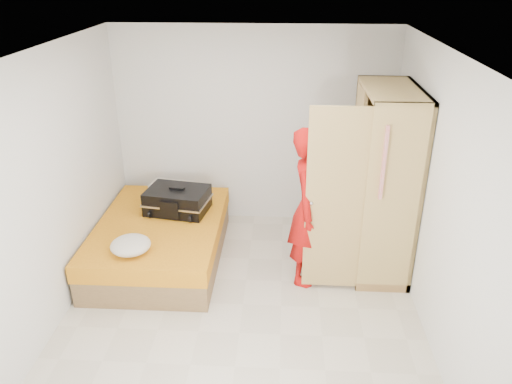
# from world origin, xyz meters

# --- Properties ---
(room) EXTENTS (4.00, 4.02, 2.60)m
(room) POSITION_xyz_m (0.00, 0.00, 1.30)
(room) COLOR beige
(room) RESTS_ON ground
(bed) EXTENTS (1.42, 2.02, 0.50)m
(bed) POSITION_xyz_m (-1.05, 0.84, 0.25)
(bed) COLOR olive
(bed) RESTS_ON ground
(wardrobe) EXTENTS (1.17, 1.20, 2.10)m
(wardrobe) POSITION_xyz_m (1.45, 0.86, 1.00)
(wardrobe) COLOR tan
(wardrobe) RESTS_ON ground
(person) EXTENTS (0.61, 0.75, 1.77)m
(person) POSITION_xyz_m (0.69, 0.55, 0.88)
(person) COLOR red
(person) RESTS_ON ground
(suitcase) EXTENTS (0.81, 0.65, 0.32)m
(suitcase) POSITION_xyz_m (-0.88, 1.14, 0.64)
(suitcase) COLOR black
(suitcase) RESTS_ON bed
(round_cushion) EXTENTS (0.42, 0.42, 0.16)m
(round_cushion) POSITION_xyz_m (-1.19, 0.17, 0.58)
(round_cushion) COLOR beige
(round_cushion) RESTS_ON bed
(pillow) EXTENTS (0.63, 0.40, 0.11)m
(pillow) POSITION_xyz_m (-1.06, 1.69, 0.55)
(pillow) COLOR beige
(pillow) RESTS_ON bed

